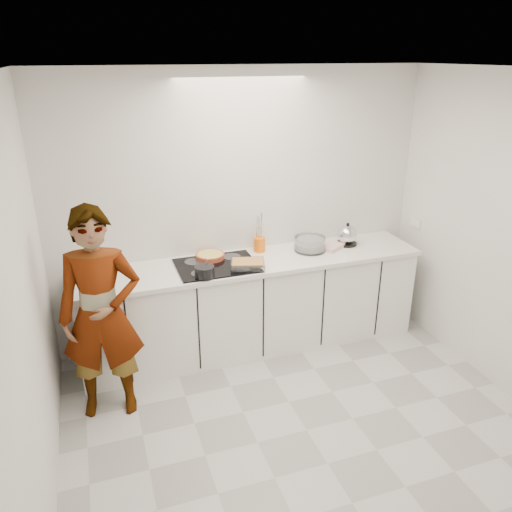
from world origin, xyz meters
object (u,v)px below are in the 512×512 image
object	(u,v)px
tart_dish	(210,256)
baking_dish	(248,264)
mixing_bowl	(310,244)
kettle	(347,235)
hob	(217,265)
utensil_crock	(259,244)
saucepan	(205,271)
cook	(101,315)

from	to	relation	value
tart_dish	baking_dish	size ratio (longest dim) A/B	0.83
mixing_bowl	kettle	xyz separation A→B (m)	(0.42, 0.03, 0.03)
hob	utensil_crock	xyz separation A→B (m)	(0.48, 0.22, 0.06)
utensil_crock	mixing_bowl	bearing A→B (deg)	-17.10
saucepan	baking_dish	world-z (taller)	saucepan
baking_dish	kettle	world-z (taller)	kettle
kettle	hob	bearing A→B (deg)	-175.59
baking_dish	utensil_crock	distance (m)	0.43
tart_dish	kettle	bearing A→B (deg)	-2.70
tart_dish	cook	xyz separation A→B (m)	(-1.02, -0.67, -0.09)
hob	kettle	bearing A→B (deg)	4.41
tart_dish	mixing_bowl	world-z (taller)	mixing_bowl
hob	mixing_bowl	size ratio (longest dim) A/B	1.88
tart_dish	kettle	xyz separation A→B (m)	(1.39, -0.07, 0.06)
saucepan	kettle	distance (m)	1.56
saucepan	mixing_bowl	xyz separation A→B (m)	(1.11, 0.29, 0.00)
tart_dish	baking_dish	xyz separation A→B (m)	(0.26, -0.31, 0.01)
mixing_bowl	saucepan	bearing A→B (deg)	-165.52
baking_dish	kettle	xyz separation A→B (m)	(1.12, 0.25, 0.05)
baking_dish	mixing_bowl	bearing A→B (deg)	17.07
saucepan	mixing_bowl	bearing A→B (deg)	14.48
hob	baking_dish	distance (m)	0.28
utensil_crock	kettle	bearing A→B (deg)	-7.35
hob	saucepan	distance (m)	0.27
hob	saucepan	world-z (taller)	saucepan
tart_dish	utensil_crock	world-z (taller)	utensil_crock
mixing_bowl	cook	bearing A→B (deg)	-163.97
saucepan	hob	bearing A→B (deg)	52.35
saucepan	cook	world-z (taller)	cook
tart_dish	cook	bearing A→B (deg)	-146.81
saucepan	cook	xyz separation A→B (m)	(-0.87, -0.28, -0.12)
hob	baking_dish	xyz separation A→B (m)	(0.24, -0.14, 0.04)
baking_dish	kettle	size ratio (longest dim) A/B	1.52
baking_dish	cook	distance (m)	1.33
mixing_bowl	utensil_crock	distance (m)	0.49
hob	kettle	distance (m)	1.37
tart_dish	mixing_bowl	xyz separation A→B (m)	(0.97, -0.09, 0.03)
mixing_bowl	utensil_crock	xyz separation A→B (m)	(-0.47, 0.14, 0.01)
baking_dish	utensil_crock	bearing A→B (deg)	56.50
baking_dish	utensil_crock	world-z (taller)	utensil_crock
mixing_bowl	utensil_crock	world-z (taller)	same
mixing_bowl	tart_dish	bearing A→B (deg)	174.41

